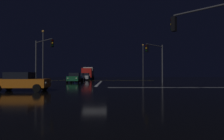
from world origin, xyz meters
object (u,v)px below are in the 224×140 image
Objects in this scene: sedan_silver at (85,77)px; sedan_orange_crossing at (22,82)px; traffic_signal_ne at (156,56)px; traffic_signal_se at (216,30)px; traffic_signal_nw at (42,53)px; streetlamp_right_far at (143,59)px; streetlamp_left_near at (43,52)px; sedan_green at (75,78)px; box_truck at (88,73)px; sedan_blue at (79,77)px.

sedan_orange_crossing is (-1.94, -26.91, 0.00)m from sedan_silver.
traffic_signal_se reaches higher than traffic_signal_ne.
streetlamp_right_far reaches higher than traffic_signal_nw.
sedan_silver is at bearing 130.38° from traffic_signal_ne.
traffic_signal_se is (-0.24, -16.69, 0.09)m from traffic_signal_ne.
streetlamp_left_near is at bearing 104.02° from sedan_orange_crossing.
sedan_silver is 0.73× the size of traffic_signal_ne.
traffic_signal_se is (13.96, -4.19, 3.39)m from sedan_orange_crossing.
sedan_orange_crossing is at bearing -95.66° from sedan_green.
streetlamp_left_near reaches higher than traffic_signal_ne.
sedan_blue is at bearing -91.80° from box_truck.
traffic_signal_nw is at bearing -107.31° from sedan_silver.
traffic_signal_nw reaches higher than sedan_blue.
box_truck is at bearing 89.32° from sedan_green.
sedan_silver and sedan_orange_crossing have the same top height.
streetlamp_left_near is (-6.13, -2.61, 4.56)m from sedan_blue.
traffic_signal_ne is at bearing -14.63° from sedan_green.
traffic_signal_se is at bearing -90.82° from traffic_signal_ne.
traffic_signal_nw is 0.71× the size of streetlamp_right_far.
traffic_signal_se is at bearing -93.29° from streetlamp_right_far.
streetlamp_right_far is at bearing 86.71° from traffic_signal_se.
traffic_signal_ne reaches higher than sedan_silver.
sedan_silver is 19.20m from traffic_signal_ne.
box_truck is 1.91× the size of sedan_orange_crossing.
sedan_blue is 10.76m from traffic_signal_nw.
sedan_silver is 11.31m from streetlamp_left_near.
sedan_blue is 0.52× the size of box_truck.
sedan_blue is at bearing -137.92° from streetlamp_right_far.
traffic_signal_se is (16.55, -16.55, -0.36)m from traffic_signal_nw.
traffic_signal_ne is at bearing -49.62° from sedan_silver.
traffic_signal_nw is at bearing -129.68° from streetlamp_right_far.
sedan_blue is 21.68m from sedan_orange_crossing.
sedan_green is 0.46× the size of streetlamp_left_near.
sedan_green and sedan_orange_crossing have the same top height.
traffic_signal_ne reaches higher than sedan_green.
traffic_signal_ne is (12.82, -9.13, 3.30)m from sedan_blue.
streetlamp_right_far is at bearing 84.89° from traffic_signal_ne.
streetlamp_left_near is (-6.53, -15.49, 3.65)m from box_truck.
streetlamp_right_far is at bearing 52.69° from sedan_green.
streetlamp_left_near reaches higher than sedan_green.
traffic_signal_nw is (-16.79, -0.14, 0.45)m from traffic_signal_ne.
sedan_orange_crossing is 0.72× the size of traffic_signal_se.
sedan_blue is at bearing 91.81° from sedan_green.
box_truck is 34.56m from sedan_orange_crossing.
sedan_silver is 0.47× the size of streetlamp_right_far.
traffic_signal_se is 0.65× the size of streetlamp_right_far.
box_truck is at bearing 107.46° from traffic_signal_se.
sedan_silver is (0.38, 11.11, 0.00)m from sedan_green.
streetlamp_left_near reaches higher than sedan_orange_crossing.
sedan_blue and sedan_silver have the same top height.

